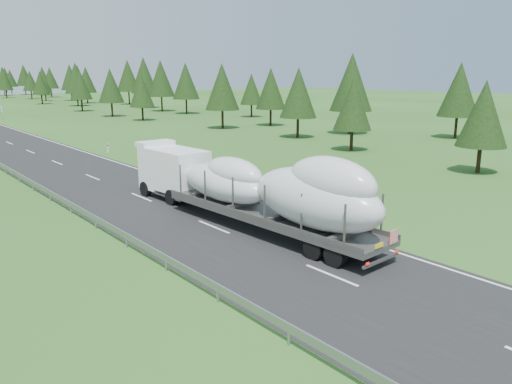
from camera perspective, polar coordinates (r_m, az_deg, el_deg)
ground at (r=28.63m, az=-4.86°, el=-4.03°), size 400.00×400.00×0.00m
highway_sign at (r=105.26m, az=-27.09°, el=8.33°), size 0.08×0.90×2.60m
tree_line_right at (r=159.94m, az=-19.64°, el=12.08°), size 26.84×345.92×12.39m
boat_truck at (r=28.00m, az=-0.46°, el=0.75°), size 3.61×20.59×4.78m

